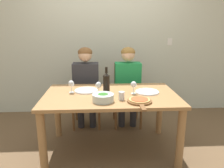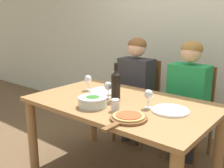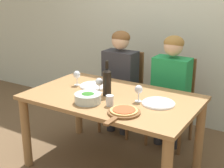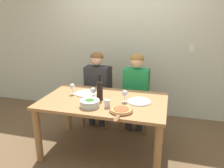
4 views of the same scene
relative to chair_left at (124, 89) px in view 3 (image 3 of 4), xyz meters
name	(u,v)px [view 3 (image 3 of 4)]	position (x,y,z in m)	size (l,w,h in m)	color
ground_plane	(112,166)	(0.33, -0.82, -0.51)	(40.00, 40.00, 0.00)	brown
back_wall	(171,16)	(0.33, 0.55, 0.84)	(10.00, 0.06, 2.70)	beige
dining_table	(112,108)	(0.33, -0.82, 0.11)	(1.57, 0.95, 0.74)	#9E7042
chair_left	(124,89)	(0.00, 0.00, 0.00)	(0.42, 0.42, 0.96)	brown
chair_right	(173,98)	(0.63, 0.00, 0.00)	(0.42, 0.42, 0.96)	brown
person_woman	(120,73)	(0.00, -0.12, 0.23)	(0.47, 0.51, 1.22)	#28282D
person_man	(171,82)	(0.63, -0.12, 0.23)	(0.47, 0.51, 1.22)	#28282D
wine_bottle	(107,81)	(0.28, -0.83, 0.37)	(0.08, 0.08, 0.33)	black
broccoli_bowl	(88,98)	(0.24, -1.07, 0.27)	(0.23, 0.23, 0.09)	silver
dinner_plate_left	(94,86)	(0.04, -0.69, 0.24)	(0.29, 0.29, 0.02)	white
dinner_plate_right	(158,103)	(0.78, -0.79, 0.24)	(0.29, 0.29, 0.02)	white
pizza_on_board	(123,112)	(0.63, -1.12, 0.25)	(0.26, 0.40, 0.04)	brown
wine_glass_left	(77,75)	(-0.13, -0.74, 0.34)	(0.07, 0.07, 0.15)	silver
wine_glass_right	(139,90)	(0.61, -0.82, 0.34)	(0.07, 0.07, 0.15)	silver
wine_glass_centre	(99,83)	(0.19, -0.83, 0.34)	(0.07, 0.07, 0.15)	silver
water_tumbler	(110,101)	(0.44, -1.04, 0.28)	(0.07, 0.07, 0.09)	silver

